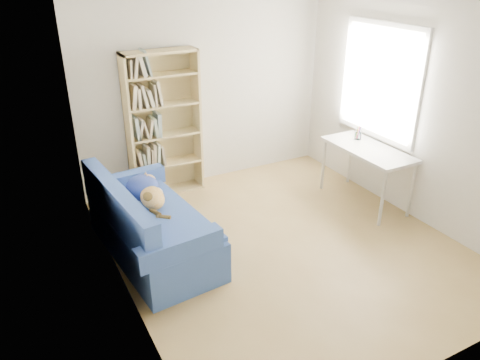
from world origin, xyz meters
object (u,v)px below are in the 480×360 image
Objects in this scene: sofa at (149,226)px; bookshelf at (164,131)px; pen_cup at (358,134)px; desk at (368,153)px.

sofa is 0.97× the size of bookshelf.
pen_cup is (2.23, -1.16, -0.05)m from bookshelf.
sofa is 10.45× the size of pen_cup.
bookshelf is (0.67, 1.32, 0.53)m from sofa.
sofa is 1.50× the size of desk.
sofa is at bearing 176.87° from desk.
pen_cup is at bearing 72.59° from desk.
desk is 6.97× the size of pen_cup.
bookshelf is 2.51m from pen_cup.
sofa is 2.94m from pen_cup.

